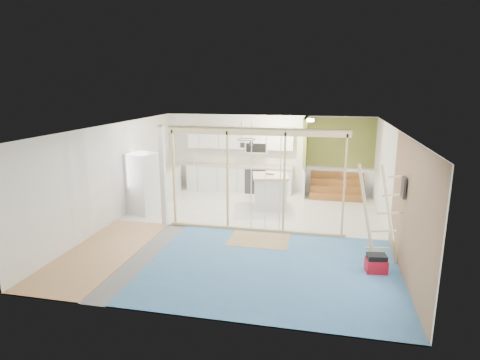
% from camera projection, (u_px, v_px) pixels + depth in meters
% --- Properties ---
extents(room, '(7.01, 8.01, 2.61)m').
position_uv_depth(room, '(243.00, 180.00, 9.81)').
color(room, slate).
rests_on(room, ground).
extents(floor_overlays, '(7.00, 8.00, 0.03)m').
position_uv_depth(floor_overlays, '(247.00, 229.00, 10.15)').
color(floor_overlays, silver).
rests_on(floor_overlays, room).
extents(stud_frame, '(4.66, 0.14, 2.60)m').
position_uv_depth(stud_frame, '(233.00, 168.00, 9.79)').
color(stud_frame, '#DCBD87').
rests_on(stud_frame, room).
extents(base_cabinets, '(4.45, 2.24, 0.93)m').
position_uv_depth(base_cabinets, '(217.00, 179.00, 13.52)').
color(base_cabinets, white).
rests_on(base_cabinets, room).
extents(upper_cabinets, '(3.60, 0.41, 0.85)m').
position_uv_depth(upper_cabinets, '(242.00, 138.00, 13.49)').
color(upper_cabinets, white).
rests_on(upper_cabinets, room).
extents(green_partition, '(2.25, 1.51, 2.60)m').
position_uv_depth(green_partition, '(328.00, 168.00, 12.95)').
color(green_partition, olive).
rests_on(green_partition, room).
extents(pot_rack, '(0.52, 0.52, 0.72)m').
position_uv_depth(pot_rack, '(246.00, 141.00, 11.51)').
color(pot_rack, black).
rests_on(pot_rack, room).
extents(sheathing_panel, '(0.02, 4.00, 2.60)m').
position_uv_depth(sheathing_panel, '(411.00, 215.00, 7.20)').
color(sheathing_panel, '#A27D58').
rests_on(sheathing_panel, room).
extents(electrical_panel, '(0.04, 0.30, 0.40)m').
position_uv_depth(electrical_panel, '(404.00, 188.00, 7.70)').
color(electrical_panel, '#333237').
rests_on(electrical_panel, room).
extents(ceiling_light, '(0.32, 0.32, 0.08)m').
position_uv_depth(ceiling_light, '(309.00, 120.00, 12.09)').
color(ceiling_light, '#FFEABF').
rests_on(ceiling_light, room).
extents(fridge, '(0.95, 0.92, 1.73)m').
position_uv_depth(fridge, '(143.00, 184.00, 11.29)').
color(fridge, silver).
rests_on(fridge, room).
extents(island, '(1.20, 1.20, 1.00)m').
position_uv_depth(island, '(270.00, 192.00, 11.85)').
color(island, silver).
rests_on(island, room).
extents(bowl, '(0.32, 0.32, 0.07)m').
position_uv_depth(bowl, '(270.00, 173.00, 11.86)').
color(bowl, silver).
rests_on(bowl, island).
extents(soap_bottle_a, '(0.15, 0.15, 0.30)m').
position_uv_depth(soap_bottle_a, '(193.00, 159.00, 13.79)').
color(soap_bottle_a, '#9EA3B0').
rests_on(soap_bottle_a, base_cabinets).
extents(soap_bottle_b, '(0.09, 0.09, 0.18)m').
position_uv_depth(soap_bottle_b, '(287.00, 164.00, 13.32)').
color(soap_bottle_b, silver).
rests_on(soap_bottle_b, base_cabinets).
extents(toolbox, '(0.43, 0.35, 0.38)m').
position_uv_depth(toolbox, '(376.00, 264.00, 7.78)').
color(toolbox, red).
rests_on(toolbox, room).
extents(ladder, '(1.07, 0.19, 2.02)m').
position_uv_depth(ladder, '(381.00, 214.00, 8.11)').
color(ladder, tan).
rests_on(ladder, room).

